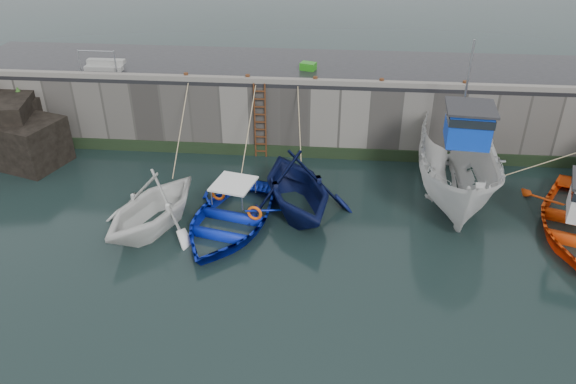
# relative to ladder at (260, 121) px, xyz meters

# --- Properties ---
(ground) EXTENTS (120.00, 120.00, 0.00)m
(ground) POSITION_rel_ladder_xyz_m (2.00, -9.91, -1.59)
(ground) COLOR black
(ground) RESTS_ON ground
(quay_back) EXTENTS (30.00, 5.00, 3.00)m
(quay_back) POSITION_rel_ladder_xyz_m (2.00, 2.59, -0.09)
(quay_back) COLOR slate
(quay_back) RESTS_ON ground
(road_back) EXTENTS (30.00, 5.00, 0.16)m
(road_back) POSITION_rel_ladder_xyz_m (2.00, 2.59, 1.49)
(road_back) COLOR black
(road_back) RESTS_ON quay_back
(kerb_back) EXTENTS (30.00, 0.30, 0.20)m
(kerb_back) POSITION_rel_ladder_xyz_m (2.00, 0.24, 1.67)
(kerb_back) COLOR slate
(kerb_back) RESTS_ON road_back
(algae_back) EXTENTS (30.00, 0.08, 0.50)m
(algae_back) POSITION_rel_ladder_xyz_m (2.00, 0.05, -1.34)
(algae_back) COLOR black
(algae_back) RESTS_ON ground
(ladder) EXTENTS (0.51, 0.08, 3.20)m
(ladder) POSITION_rel_ladder_xyz_m (0.00, 0.00, 0.00)
(ladder) COLOR #3F1E0F
(ladder) RESTS_ON ground
(boat_near_white) EXTENTS (5.21, 5.55, 2.34)m
(boat_near_white) POSITION_rel_ladder_xyz_m (-2.93, -5.62, -1.59)
(boat_near_white) COLOR white
(boat_near_white) RESTS_ON ground
(boat_near_white_rope) EXTENTS (0.04, 4.13, 3.10)m
(boat_near_white_rope) POSITION_rel_ladder_xyz_m (-2.93, -1.52, -1.59)
(boat_near_white_rope) COLOR tan
(boat_near_white_rope) RESTS_ON ground
(boat_near_blue) EXTENTS (4.89, 6.01, 1.10)m
(boat_near_blue) POSITION_rel_ladder_xyz_m (-0.39, -5.31, -1.59)
(boat_near_blue) COLOR #0C22B4
(boat_near_blue) RESTS_ON ground
(boat_near_blue_rope) EXTENTS (0.04, 3.89, 3.10)m
(boat_near_blue_rope) POSITION_rel_ladder_xyz_m (-0.39, -1.36, -1.59)
(boat_near_blue_rope) COLOR tan
(boat_near_blue_rope) RESTS_ON ground
(boat_near_blacktrim) EXTENTS (5.61, 5.99, 2.54)m
(boat_near_blacktrim) POSITION_rel_ladder_xyz_m (1.81, -4.12, -1.59)
(boat_near_blacktrim) COLOR #0A123F
(boat_near_blacktrim) RESTS_ON ground
(boat_near_blacktrim_rope) EXTENTS (0.04, 3.11, 3.10)m
(boat_near_blacktrim_rope) POSITION_rel_ladder_xyz_m (1.81, -0.77, -1.59)
(boat_near_blacktrim_rope) COLOR tan
(boat_near_blacktrim_rope) RESTS_ON ground
(boat_far_white) EXTENTS (3.46, 7.65, 5.87)m
(boat_far_white) POSITION_rel_ladder_xyz_m (7.54, -2.70, -0.39)
(boat_far_white) COLOR silver
(boat_far_white) RESTS_ON ground
(fish_crate) EXTENTS (0.73, 0.61, 0.30)m
(fish_crate) POSITION_rel_ladder_xyz_m (1.82, 2.01, 1.72)
(fish_crate) COLOR #248217
(fish_crate) RESTS_ON road_back
(railing) EXTENTS (1.60, 1.05, 1.00)m
(railing) POSITION_rel_ladder_xyz_m (-6.75, 1.33, 1.77)
(railing) COLOR #A5A8AD
(railing) RESTS_ON road_back
(bollard_a) EXTENTS (0.18, 0.18, 0.28)m
(bollard_a) POSITION_rel_ladder_xyz_m (-3.00, 0.34, 1.71)
(bollard_a) COLOR #3F1E0F
(bollard_a) RESTS_ON road_back
(bollard_b) EXTENTS (0.18, 0.18, 0.28)m
(bollard_b) POSITION_rel_ladder_xyz_m (-0.50, 0.34, 1.71)
(bollard_b) COLOR #3F1E0F
(bollard_b) RESTS_ON road_back
(bollard_c) EXTENTS (0.18, 0.18, 0.28)m
(bollard_c) POSITION_rel_ladder_xyz_m (2.20, 0.34, 1.71)
(bollard_c) COLOR #3F1E0F
(bollard_c) RESTS_ON road_back
(bollard_d) EXTENTS (0.18, 0.18, 0.28)m
(bollard_d) POSITION_rel_ladder_xyz_m (4.80, 0.34, 1.71)
(bollard_d) COLOR #3F1E0F
(bollard_d) RESTS_ON road_back
(bollard_e) EXTENTS (0.18, 0.18, 0.28)m
(bollard_e) POSITION_rel_ladder_xyz_m (8.00, 0.34, 1.71)
(bollard_e) COLOR #3F1E0F
(bollard_e) RESTS_ON road_back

